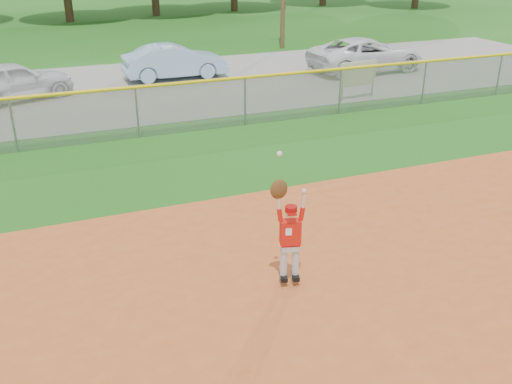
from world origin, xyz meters
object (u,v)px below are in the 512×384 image
car_white_b (366,55)px  ballplayer (289,231)px  car_blue (175,61)px  car_white_a (13,81)px  sponsor_sign (358,75)px

car_white_b → ballplayer: ballplayer is taller
car_blue → ballplayer: size_ratio=1.84×
car_white_a → ballplayer: ballplayer is taller
ballplayer → car_blue: bearing=82.3°
car_white_a → ballplayer: 14.97m
car_blue → car_white_b: car_white_b is taller
car_blue → ballplayer: bearing=172.5°
sponsor_sign → ballplayer: ballplayer is taller
car_white_a → ballplayer: size_ratio=1.80×
car_white_a → car_blue: car_white_a is taller
ballplayer → sponsor_sign: bearing=53.7°
car_white_b → car_white_a: bearing=85.6°
car_white_a → sponsor_sign: size_ratio=2.65×
car_white_a → sponsor_sign: bearing=-133.1°
car_blue → car_white_b: size_ratio=0.82×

